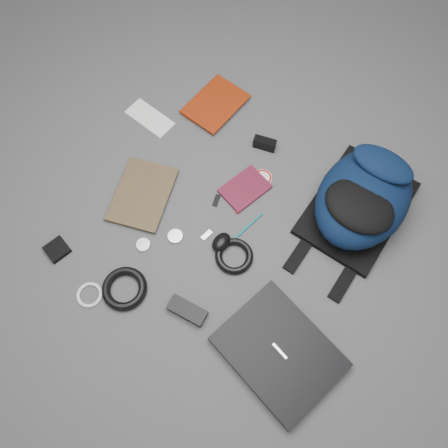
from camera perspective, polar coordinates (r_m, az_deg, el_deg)
The scene contains 22 objects.
ground at distance 1.66m, azimuth 0.00°, elevation -0.27°, with size 4.00×4.00×0.00m, color #4F4F51.
backpack at distance 1.68m, azimuth 17.78°, elevation 3.35°, with size 0.34×0.50×0.21m, color black, non-canonical shape.
laptop at distance 1.53m, azimuth 7.21°, elevation -16.22°, with size 0.38×0.30×0.04m, color black.
textbook_red at distance 1.98m, azimuth -3.39°, elevation 16.70°, with size 0.19×0.26×0.03m, color maroon.
comic_book at distance 1.77m, azimuth -13.75°, elevation 4.59°, with size 0.21×0.29×0.02m, color #98780A.
envelope at distance 1.94m, azimuth -9.67°, elevation 13.52°, with size 0.21×0.09×0.00m, color white.
dvd_case at distance 1.72m, azimuth 2.74°, elevation 4.63°, with size 0.13×0.18×0.01m, color #470D1D.
compact_camera at distance 1.81m, azimuth 5.33°, elevation 10.40°, with size 0.09×0.03×0.05m, color black.
sticker_disc at distance 1.76m, azimuth 5.07°, elevation 6.07°, with size 0.07×0.07×0.00m, color white.
pen_teal at distance 1.66m, azimuth 3.24°, elevation -0.25°, with size 0.01×0.01×0.15m, color #0C7070.
pen_red at distance 1.70m, azimuth 2.83°, elevation 2.88°, with size 0.01×0.01×0.13m, color #B61F0E.
id_badge at distance 1.71m, azimuth -9.12°, elevation 1.63°, with size 0.05×0.08×0.00m, color #193DBF.
usb_black at distance 1.70m, azimuth -1.01°, elevation 3.10°, with size 0.02×0.05×0.01m, color black.
usb_silver at distance 1.64m, azimuth -2.28°, elevation -1.48°, with size 0.02×0.05×0.01m, color silver.
mouse at distance 1.61m, azimuth -0.35°, elevation -2.41°, with size 0.06×0.08×0.04m, color black.
headphone_left at distance 1.65m, azimuth -10.50°, elevation -2.70°, with size 0.05×0.05×0.01m, color silver.
headphone_right at distance 1.65m, azimuth -6.38°, elevation -1.62°, with size 0.06×0.06×0.01m, color silver.
cable_coil at distance 1.60m, azimuth 1.34°, elevation -4.22°, with size 0.14×0.14×0.03m, color black.
power_brick at distance 1.55m, azimuth -4.81°, elevation -11.20°, with size 0.14×0.06×0.03m, color black.
power_cord_coil at distance 1.61m, azimuth -12.87°, elevation -8.22°, with size 0.16×0.16×0.03m, color black.
pouch at distance 1.73m, azimuth -20.97°, elevation -3.13°, with size 0.08×0.08×0.02m, color black.
white_cable_coil at distance 1.64m, azimuth -17.17°, elevation -8.83°, with size 0.09×0.09×0.01m, color white.
Camera 1 is at (0.36, -0.54, 1.53)m, focal length 35.00 mm.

